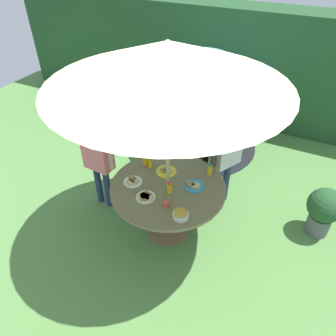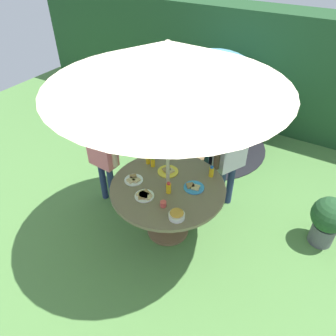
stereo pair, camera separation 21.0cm
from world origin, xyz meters
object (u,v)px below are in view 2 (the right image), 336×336
Objects in this scene: plate_near_left at (134,180)px; juice_bottle_far_right at (211,172)px; garden_table at (168,197)px; plate_center_front at (168,171)px; patio_umbrella at (168,64)px; potted_plant at (328,219)px; plate_near_right at (144,195)px; plate_far_left at (194,187)px; juice_bottle_center_back at (169,188)px; juice_bottle_mid_left at (148,159)px; cup_near at (163,204)px; dome_tent at (212,104)px; child_in_grey_shirt at (231,148)px; child_in_pink_shirt at (102,147)px; juice_bottle_mid_right at (153,162)px; snack_bowl at (177,215)px; wooden_chair at (190,137)px.

plate_near_left is 1.53× the size of juice_bottle_far_right.
plate_center_front is (-0.12, 0.21, 0.16)m from garden_table.
potted_plant is at bearing 25.49° from patio_umbrella.
plate_near_right is 0.52m from plate_far_left.
juice_bottle_center_back is 0.54m from juice_bottle_mid_left.
dome_tent is at bearing 102.29° from cup_near.
garden_table is 0.90m from child_in_grey_shirt.
potted_plant is at bearing 25.49° from garden_table.
child_in_grey_shirt is (0.38, 0.74, 0.33)m from garden_table.
child_in_pink_shirt reaches higher than plate_far_left.
child_in_pink_shirt is 10.62× the size of juice_bottle_mid_right.
plate_near_left is (-0.66, 0.24, -0.03)m from snack_bowl.
potted_plant is (1.88, -0.39, -0.21)m from wooden_chair.
juice_bottle_far_right is 0.66m from juice_bottle_mid_right.
wooden_chair is 8.65× the size of juice_bottle_mid_right.
juice_bottle_far_right is 0.53m from juice_bottle_center_back.
plate_center_front is at bearing 165.36° from plate_far_left.
juice_bottle_far_right is at bearing -163.82° from potted_plant.
dome_tent reaches higher than juice_bottle_mid_right.
cup_near is at bearing -19.63° from plate_near_left.
child_in_grey_shirt is 0.94m from juice_bottle_mid_left.
garden_table is at bearing 131.18° from snack_bowl.
child_in_pink_shirt is at bearing 175.87° from patio_umbrella.
dome_tent is at bearing 88.47° from juice_bottle_mid_left.
plate_center_front and plate_far_left have the same top height.
juice_bottle_far_right is at bearing 50.31° from garden_table.
juice_bottle_center_back is (-0.19, -0.19, 0.05)m from plate_far_left.
patio_umbrella is 1.29m from cup_near.
patio_umbrella is 1.30m from plate_far_left.
juice_bottle_center_back reaches higher than plate_far_left.
potted_plant is 2.60m from child_in_pink_shirt.
garden_table is 7.93× the size of snack_bowl.
potted_plant is at bearing -28.13° from wooden_chair.
patio_umbrella is at bearing 131.18° from snack_bowl.
child_in_pink_shirt is 1.10m from cup_near.
child_in_pink_shirt is 0.62m from juice_bottle_mid_right.
plate_center_front is 1.89× the size of juice_bottle_mid_right.
dome_tent is 1.34m from child_in_grey_shirt.
child_in_grey_shirt is 6.77× the size of plate_near_left.
juice_bottle_mid_right is at bearing 146.85° from patio_umbrella.
juice_bottle_far_right is at bearing 17.10° from child_in_grey_shirt.
juice_bottle_mid_right reaches higher than potted_plant.
juice_bottle_center_back is at bearing 5.62° from child_in_grey_shirt.
plate_near_left is at bearing -13.93° from child_in_grey_shirt.
plate_near_right is 0.77m from juice_bottle_far_right.
dome_tent is 1.65m from juice_bottle_mid_right.
plate_far_left is at bearing 14.95° from child_in_grey_shirt.
juice_bottle_mid_left is (-0.64, 0.11, 0.04)m from plate_far_left.
cup_near reaches higher than plate_near_right.
juice_bottle_mid_right is at bearing -11.64° from juice_bottle_mid_left.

